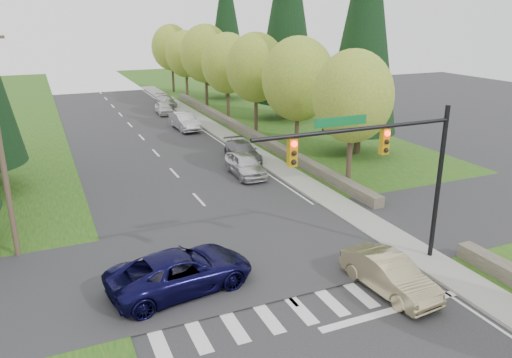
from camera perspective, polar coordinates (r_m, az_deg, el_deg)
grass_east at (r=38.39m, az=10.18°, el=2.70°), size 14.00×110.00×0.06m
cross_street at (r=22.65m, az=-0.78°, el=-8.59°), size 120.00×8.00×0.10m
sidewalk_east at (r=37.19m, az=0.60°, el=2.54°), size 1.80×80.00×0.13m
curb_east at (r=36.86m, az=-0.60°, el=2.39°), size 0.20×80.00×0.13m
stone_wall_north at (r=44.89m, az=-1.62°, el=5.71°), size 0.70×40.00×0.70m
traffic_signal at (r=20.10m, az=14.72°, el=2.51°), size 8.70×0.37×6.80m
utility_pole at (r=23.22m, az=-27.24°, el=3.57°), size 1.60×0.24×10.00m
decid_tree_0 at (r=30.26m, az=11.02°, el=9.23°), size 4.80×4.80×8.37m
decid_tree_1 at (r=36.20m, az=4.83°, el=11.31°), size 5.20×5.20×8.80m
decid_tree_2 at (r=42.35m, az=-0.00°, el=12.60°), size 5.00×5.00×8.82m
decid_tree_3 at (r=48.87m, az=-3.28°, el=13.06°), size 5.00×5.00×8.55m
decid_tree_4 at (r=55.45m, az=-5.81°, el=14.06°), size 5.40×5.40×9.18m
decid_tree_5 at (r=62.11m, az=-8.05°, el=13.96°), size 4.80×4.80×8.30m
decid_tree_6 at (r=68.86m, az=-9.64°, el=14.60°), size 5.20×5.20×8.86m
conifer_e_a at (r=37.56m, az=12.40°, el=17.34°), size 5.44×5.44×17.80m
conifer_e_b at (r=50.07m, az=3.62°, el=19.06°), size 6.12×6.12×19.80m
conifer_e_c at (r=62.51m, az=-3.41°, el=17.58°), size 5.10×5.10×16.80m
sedan_champagne at (r=20.26m, az=14.98°, el=-10.46°), size 1.91×4.48×1.44m
suv_navy at (r=19.86m, az=-8.57°, el=-10.37°), size 6.05×3.48×1.59m
parked_car_a at (r=32.96m, az=-1.23°, el=1.66°), size 1.91×4.47×1.50m
parked_car_b at (r=36.47m, az=-1.55°, el=3.19°), size 2.20×4.71×1.33m
parked_car_c at (r=46.62m, az=-8.16°, el=6.57°), size 1.87×4.85×1.57m
parked_car_d at (r=54.25m, az=-10.48°, el=7.98°), size 1.70×3.85×1.29m
parked_car_e at (r=58.63m, az=-10.25°, el=8.77°), size 1.98×4.53×1.30m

